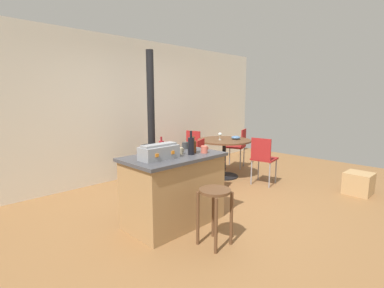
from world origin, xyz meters
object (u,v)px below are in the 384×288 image
at_px(folding_chair_far, 207,160).
at_px(wooden_stool, 215,204).
at_px(folding_chair_right, 238,145).
at_px(cup_3, 192,147).
at_px(cup_2, 185,145).
at_px(serving_bowl, 236,137).
at_px(kitchen_island, 174,189).
at_px(wood_stove, 152,153).
at_px(folding_chair_near, 190,147).
at_px(cardboard_box, 358,183).
at_px(cup_1, 180,151).
at_px(dining_table, 224,148).
at_px(folding_chair_left, 263,157).
at_px(bottle_1, 191,145).
at_px(toolbox, 159,152).
at_px(cup_0, 204,149).
at_px(wine_glass, 220,135).
at_px(bottle_0, 194,146).
at_px(bottle_2, 161,146).

bearing_deg(folding_chair_far, wooden_stool, -135.41).
bearing_deg(folding_chair_right, cup_3, -157.28).
distance_m(cup_2, serving_bowl, 1.98).
xyz_separation_m(kitchen_island, cup_2, (0.41, 0.22, 0.49)).
xyz_separation_m(wooden_stool, wood_stove, (0.87, 2.25, 0.11)).
bearing_deg(wooden_stool, folding_chair_right, 31.76).
height_order(wooden_stool, folding_chair_near, folding_chair_near).
bearing_deg(cardboard_box, wood_stove, 125.66).
relative_size(kitchen_island, cup_3, 11.35).
distance_m(folding_chair_near, cup_1, 2.62).
height_order(dining_table, cardboard_box, dining_table).
xyz_separation_m(folding_chair_left, serving_bowl, (0.13, 0.71, 0.27)).
bearing_deg(bottle_1, folding_chair_left, 4.72).
bearing_deg(kitchen_island, toolbox, -170.76).
distance_m(folding_chair_left, wood_stove, 2.02).
bearing_deg(toolbox, cup_2, 21.49).
relative_size(wooden_stool, dining_table, 0.60).
height_order(wood_stove, cardboard_box, wood_stove).
bearing_deg(cup_0, wooden_stool, -127.87).
distance_m(wooden_stool, dining_table, 2.68).
bearing_deg(bottle_1, wine_glass, 29.54).
bearing_deg(cardboard_box, cup_3, 150.71).
height_order(wine_glass, cardboard_box, wine_glass).
relative_size(dining_table, cup_2, 8.69).
relative_size(bottle_0, cardboard_box, 0.54).
height_order(dining_table, bottle_2, bottle_2).
distance_m(cup_2, wine_glass, 1.76).
bearing_deg(cup_2, folding_chair_right, 19.66).
bearing_deg(cup_2, serving_bowl, 15.49).
height_order(wooden_stool, bottle_1, bottle_1).
bearing_deg(kitchen_island, cup_0, -24.80).
distance_m(wood_stove, cardboard_box, 3.56).
relative_size(folding_chair_left, cup_3, 7.98).
bearing_deg(bottle_0, cardboard_box, -26.38).
distance_m(folding_chair_left, cup_3, 1.84).
distance_m(kitchen_island, cup_3, 0.62).
height_order(folding_chair_far, cup_1, cup_1).
xyz_separation_m(wood_stove, cardboard_box, (2.06, -2.88, -0.39)).
xyz_separation_m(cup_0, serving_bowl, (1.93, 0.92, -0.14)).
xyz_separation_m(bottle_0, bottle_1, (-0.11, -0.06, 0.03)).
xyz_separation_m(folding_chair_near, bottle_1, (-1.82, -1.86, 0.50)).
bearing_deg(bottle_2, wine_glass, 18.19).
height_order(dining_table, folding_chair_far, folding_chair_far).
relative_size(wooden_stool, bottle_2, 3.08).
xyz_separation_m(toolbox, wine_glass, (2.28, 0.96, -0.11)).
distance_m(folding_chair_near, wine_glass, 0.89).
relative_size(wooden_stool, serving_bowl, 3.49).
height_order(bottle_2, cup_2, bottle_2).
distance_m(folding_chair_left, cup_0, 1.86).
height_order(folding_chair_far, wine_glass, wine_glass).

